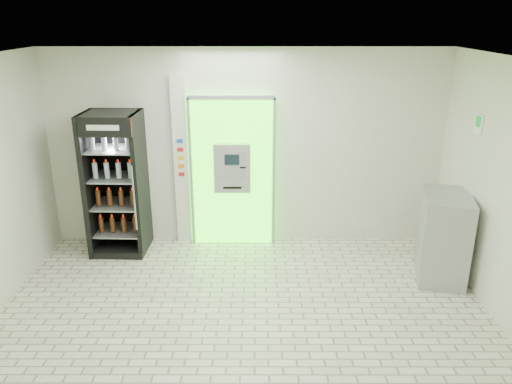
{
  "coord_description": "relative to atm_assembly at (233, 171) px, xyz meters",
  "views": [
    {
      "loc": [
        0.17,
        -4.85,
        3.44
      ],
      "look_at": [
        0.16,
        1.2,
        1.27
      ],
      "focal_mm": 35.0,
      "sensor_mm": 36.0,
      "label": 1
    }
  ],
  "objects": [
    {
      "name": "ground",
      "position": [
        0.2,
        -2.41,
        -1.17
      ],
      "size": [
        6.0,
        6.0,
        0.0
      ],
      "primitive_type": "plane",
      "color": "beige",
      "rests_on": "ground"
    },
    {
      "name": "room_shell",
      "position": [
        0.2,
        -2.41,
        0.67
      ],
      "size": [
        6.0,
        6.0,
        6.0
      ],
      "color": "silver",
      "rests_on": "ground"
    },
    {
      "name": "atm_assembly",
      "position": [
        0.0,
        0.0,
        0.0
      ],
      "size": [
        1.3,
        0.24,
        2.33
      ],
      "color": "#3EF516",
      "rests_on": "ground"
    },
    {
      "name": "pillar",
      "position": [
        -0.78,
        0.04,
        0.13
      ],
      "size": [
        0.22,
        0.11,
        2.6
      ],
      "color": "silver",
      "rests_on": "ground"
    },
    {
      "name": "beverage_cooler",
      "position": [
        -1.71,
        -0.27,
        -0.15
      ],
      "size": [
        0.82,
        0.77,
        2.13
      ],
      "rotation": [
        0.0,
        0.0,
        -0.03
      ],
      "color": "black",
      "rests_on": "ground"
    },
    {
      "name": "steel_cabinet",
      "position": [
        2.89,
        -1.13,
        -0.57
      ],
      "size": [
        0.8,
        1.01,
        1.2
      ],
      "rotation": [
        0.0,
        0.0,
        -0.23
      ],
      "color": "#9B9EA2",
      "rests_on": "ground"
    },
    {
      "name": "exit_sign",
      "position": [
        3.19,
        -1.01,
        0.95
      ],
      "size": [
        0.02,
        0.22,
        0.26
      ],
      "color": "white",
      "rests_on": "room_shell"
    }
  ]
}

